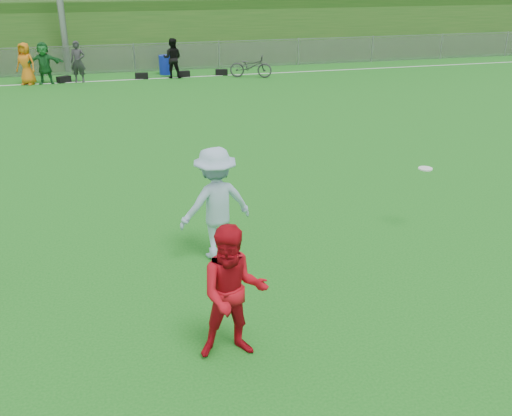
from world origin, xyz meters
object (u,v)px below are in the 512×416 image
object	(u,v)px
frisbee	(425,169)
recycling_bin	(165,65)
player_blue	(216,204)
player_red_center	(233,293)
bicycle	(251,66)

from	to	relation	value
frisbee	recycling_bin	world-z (taller)	frisbee
player_blue	frisbee	distance (m)	3.84
player_red_center	bicycle	bearing A→B (deg)	81.15
player_blue	bicycle	distance (m)	16.96
recycling_bin	bicycle	bearing A→B (deg)	-26.95
player_blue	recycling_bin	world-z (taller)	player_blue
recycling_bin	bicycle	world-z (taller)	bicycle
bicycle	player_red_center	bearing A→B (deg)	-172.90
frisbee	bicycle	world-z (taller)	frisbee
player_red_center	recycling_bin	bearing A→B (deg)	91.95
player_blue	recycling_bin	bearing A→B (deg)	-106.15
player_red_center	bicycle	world-z (taller)	player_red_center
frisbee	recycling_bin	distance (m)	18.17
player_red_center	recycling_bin	size ratio (longest dim) A/B	2.09
player_red_center	bicycle	distance (m)	19.58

